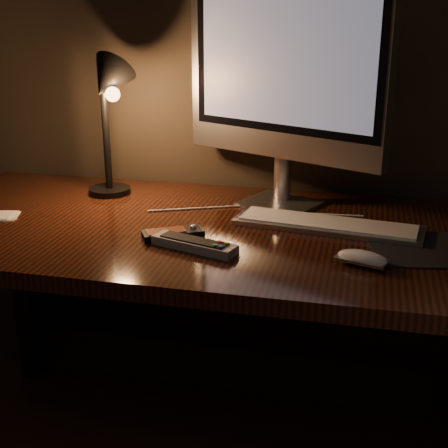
% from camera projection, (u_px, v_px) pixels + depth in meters
% --- Properties ---
extents(desk, '(1.60, 0.75, 0.75)m').
position_uv_depth(desk, '(215.00, 262.00, 1.69)').
color(desk, black).
rests_on(desk, ground).
extents(monitor, '(0.56, 0.29, 0.63)m').
position_uv_depth(monitor, '(284.00, 69.00, 1.62)').
color(monitor, silver).
rests_on(monitor, desk).
extents(keyboard, '(0.48, 0.19, 0.02)m').
position_uv_depth(keyboard, '(327.00, 225.00, 1.57)').
color(keyboard, silver).
rests_on(keyboard, desk).
extents(mousepad, '(0.31, 0.27, 0.00)m').
position_uv_depth(mousepad, '(432.00, 249.00, 1.43)').
color(mousepad, black).
rests_on(mousepad, desk).
extents(mouse, '(0.12, 0.09, 0.02)m').
position_uv_depth(mouse, '(362.00, 260.00, 1.34)').
color(mouse, white).
rests_on(mouse, desk).
extents(media_remote, '(0.15, 0.12, 0.03)m').
position_uv_depth(media_remote, '(173.00, 233.00, 1.50)').
color(media_remote, black).
rests_on(media_remote, desk).
extents(tv_remote, '(0.21, 0.11, 0.03)m').
position_uv_depth(tv_remote, '(194.00, 244.00, 1.43)').
color(tv_remote, '#919497').
rests_on(tv_remote, desk).
extents(desk_lamp, '(0.19, 0.21, 0.42)m').
position_uv_depth(desk_lamp, '(108.00, 101.00, 1.72)').
color(desk_lamp, black).
rests_on(desk_lamp, desk).
extents(cable, '(0.56, 0.12, 0.00)m').
position_uv_depth(cable, '(255.00, 212.00, 1.68)').
color(cable, white).
rests_on(cable, desk).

